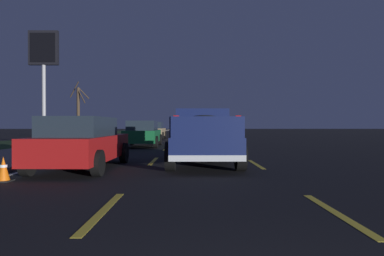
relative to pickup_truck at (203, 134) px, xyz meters
name	(u,v)px	position (x,y,z in m)	size (l,w,h in m)	color
ground	(195,140)	(16.74, 0.00, -0.98)	(144.00, 144.00, 0.00)	black
sidewalk_shoulder	(108,139)	(16.74, 7.45, -0.92)	(108.00, 4.00, 0.12)	slate
grass_verge	(50,140)	(16.74, 12.45, -0.98)	(108.00, 6.00, 0.01)	#1E3819
lane_markings	(162,138)	(19.92, 3.09, -0.98)	(108.00, 7.04, 0.01)	yellow
pickup_truck	(203,134)	(0.00, 0.00, 0.00)	(5.43, 2.30, 1.87)	#141E4C
sedan_red	(82,142)	(-1.37, 3.65, -0.20)	(4.43, 2.07, 1.54)	maroon
sedan_tan	(154,130)	(18.15, 3.71, -0.20)	(4.41, 2.03, 1.54)	#9E845B
sedan_green	(143,133)	(8.52, 3.27, -0.20)	(4.43, 2.07, 1.54)	#14592D
gas_price_sign	(44,59)	(9.92, 9.86, 4.56)	(0.27, 1.90, 7.34)	#99999E
bare_tree_far	(78,111)	(18.71, 10.66, 1.57)	(1.40, 1.96, 5.27)	#423323
traffic_cone_near	(3,169)	(-3.55, 4.75, -0.70)	(0.36, 0.36, 0.58)	black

